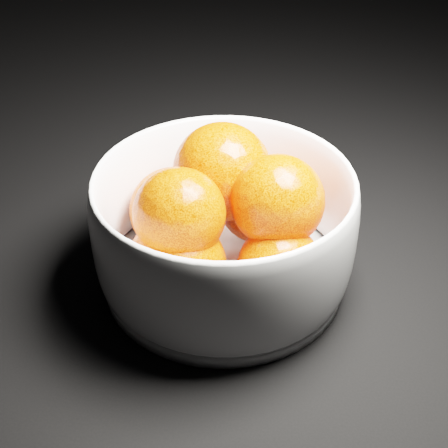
# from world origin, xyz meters

# --- Properties ---
(bowl) EXTENTS (0.25, 0.25, 0.12)m
(bowl) POSITION_xyz_m (-0.24, -0.25, 0.06)
(bowl) COLOR white
(bowl) RESTS_ON ground
(orange_pile) EXTENTS (0.20, 0.20, 0.14)m
(orange_pile) POSITION_xyz_m (-0.25, -0.25, 0.08)
(orange_pile) COLOR #EF400B
(orange_pile) RESTS_ON bowl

